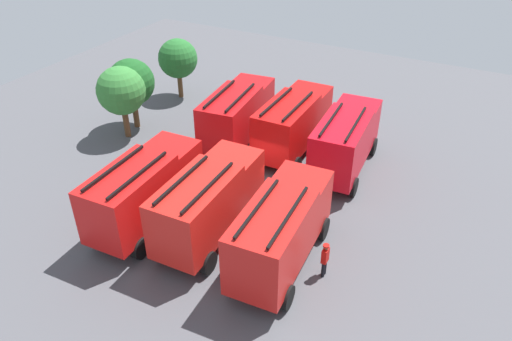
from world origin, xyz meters
TOP-DOWN VIEW (x-y plane):
  - ground_plane at (0.00, 0.00)m, footprint 51.57×51.57m
  - fire_truck_0 at (-4.64, -3.74)m, footprint 7.34×3.11m
  - fire_truck_1 at (4.37, -3.58)m, footprint 7.35×3.16m
  - fire_truck_2 at (-4.40, 0.20)m, footprint 7.27×2.94m
  - fire_truck_3 at (4.99, 0.03)m, footprint 7.23×2.82m
  - fire_truck_4 at (-5.07, 3.56)m, footprint 7.29×2.99m
  - fire_truck_5 at (4.39, 3.69)m, footprint 7.43×3.40m
  - firefighter_0 at (-4.35, -5.78)m, footprint 0.42×0.29m
  - firefighter_1 at (10.96, 0.06)m, footprint 0.44×0.48m
  - firefighter_2 at (-0.47, 5.11)m, footprint 0.42×0.28m
  - tree_0 at (1.67, 10.71)m, footprint 3.15×3.15m
  - tree_1 at (3.07, 11.08)m, footprint 3.14×3.14m
  - tree_2 at (8.65, 11.30)m, footprint 2.97×2.97m
  - traffic_cone_0 at (-0.31, -0.11)m, footprint 0.39×0.39m

SIDE VIEW (x-z plane):
  - ground_plane at x=0.00m, z-range 0.00..0.00m
  - traffic_cone_0 at x=-0.31m, z-range 0.00..0.55m
  - firefighter_2 at x=-0.47m, z-range 0.11..1.84m
  - firefighter_0 at x=-4.35m, z-range 0.12..1.90m
  - firefighter_1 at x=10.96m, z-range 0.12..1.94m
  - fire_truck_0 at x=-4.64m, z-range 0.21..4.09m
  - fire_truck_1 at x=4.37m, z-range 0.21..4.09m
  - fire_truck_2 at x=-4.40m, z-range 0.21..4.09m
  - fire_truck_3 at x=4.99m, z-range 0.21..4.09m
  - fire_truck_4 at x=-5.07m, z-range 0.21..4.09m
  - fire_truck_5 at x=4.39m, z-range 0.21..4.09m
  - tree_2 at x=8.65m, z-range 0.79..5.39m
  - tree_1 at x=3.07m, z-range 0.84..5.70m
  - tree_0 at x=1.67m, z-range 0.84..5.73m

